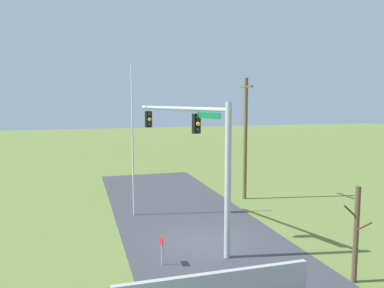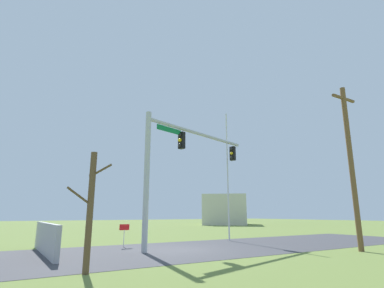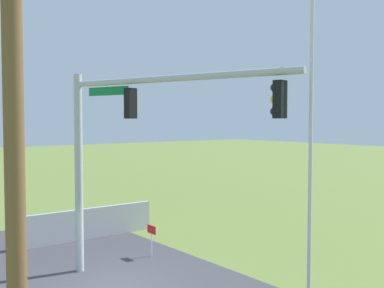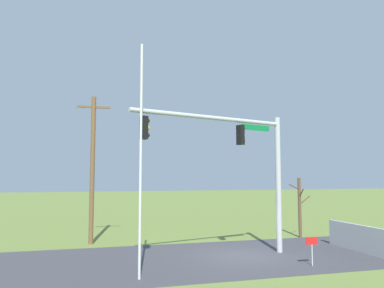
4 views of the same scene
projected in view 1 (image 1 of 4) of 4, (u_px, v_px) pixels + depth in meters
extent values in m
plane|color=olive|center=(206.00, 241.00, 18.95)|extent=(160.00, 160.00, 0.00)
cube|color=#3D3D42|center=(184.00, 217.00, 22.76)|extent=(28.00, 8.00, 0.01)
cube|color=#B7B5AD|center=(236.00, 267.00, 16.02)|extent=(6.00, 6.00, 0.01)
cylinder|color=#B2B5BA|center=(228.00, 181.00, 16.59)|extent=(0.28, 0.28, 6.88)
cylinder|color=#B2B5BA|center=(179.00, 108.00, 19.67)|extent=(7.96, 2.55, 0.20)
cube|color=#0F7238|center=(208.00, 116.00, 17.51)|extent=(1.73, 0.54, 0.28)
cube|color=black|center=(196.00, 124.00, 18.38)|extent=(0.33, 0.41, 0.96)
sphere|color=black|center=(198.00, 117.00, 18.22)|extent=(0.22, 0.22, 0.22)
sphere|color=yellow|center=(198.00, 124.00, 18.25)|extent=(0.22, 0.22, 0.22)
sphere|color=black|center=(198.00, 130.00, 18.29)|extent=(0.22, 0.22, 0.22)
cube|color=black|center=(148.00, 119.00, 22.63)|extent=(0.33, 0.41, 0.96)
sphere|color=black|center=(150.00, 114.00, 22.47)|extent=(0.22, 0.22, 0.22)
sphere|color=yellow|center=(150.00, 119.00, 22.51)|extent=(0.22, 0.22, 0.22)
sphere|color=black|center=(150.00, 124.00, 22.54)|extent=(0.22, 0.22, 0.22)
cylinder|color=silver|center=(133.00, 141.00, 22.75)|extent=(0.10, 0.10, 9.02)
cylinder|color=brown|center=(245.00, 139.00, 26.66)|extent=(0.26, 0.26, 8.48)
cube|color=brown|center=(246.00, 87.00, 26.25)|extent=(1.90, 0.12, 0.12)
cylinder|color=brown|center=(356.00, 235.00, 14.48)|extent=(0.20, 0.20, 3.74)
cylinder|color=brown|center=(364.00, 227.00, 14.08)|extent=(0.78, 0.07, 0.57)
cylinder|color=brown|center=(358.00, 200.00, 14.62)|extent=(0.54, 0.47, 0.39)
cylinder|color=brown|center=(351.00, 212.00, 14.32)|extent=(0.12, 0.61, 0.55)
cylinder|color=silver|center=(162.00, 255.00, 16.14)|extent=(0.04, 0.04, 0.90)
cube|color=red|center=(161.00, 241.00, 16.07)|extent=(0.56, 0.02, 0.32)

